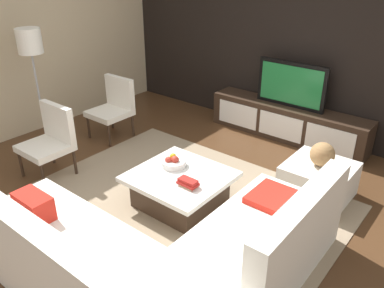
{
  "coord_description": "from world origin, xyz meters",
  "views": [
    {
      "loc": [
        2.26,
        -2.62,
        2.52
      ],
      "look_at": [
        -0.3,
        0.55,
        0.51
      ],
      "focal_mm": 36.86,
      "sensor_mm": 36.0,
      "label": 1
    }
  ],
  "objects_px": {
    "coffee_table": "(180,189)",
    "accent_chair_near": "(51,137)",
    "book_stack": "(188,183)",
    "floor_lamp": "(31,49)",
    "ottoman": "(318,181)",
    "sectional_couch": "(158,259)",
    "accent_chair_far": "(114,104)",
    "decorative_ball": "(322,154)",
    "television": "(291,85)",
    "media_console": "(287,122)",
    "fruit_bowl": "(173,162)"
  },
  "relations": [
    {
      "from": "accent_chair_near",
      "to": "ottoman",
      "type": "distance_m",
      "value": 3.17
    },
    {
      "from": "sectional_couch",
      "to": "book_stack",
      "type": "height_order",
      "value": "sectional_couch"
    },
    {
      "from": "media_console",
      "to": "sectional_couch",
      "type": "distance_m",
      "value": 3.34
    },
    {
      "from": "media_console",
      "to": "coffee_table",
      "type": "bearing_deg",
      "value": -92.49
    },
    {
      "from": "coffee_table",
      "to": "accent_chair_near",
      "type": "distance_m",
      "value": 1.75
    },
    {
      "from": "accent_chair_near",
      "to": "ottoman",
      "type": "relative_size",
      "value": 1.24
    },
    {
      "from": "floor_lamp",
      "to": "book_stack",
      "type": "xyz_separation_m",
      "value": [
        2.7,
        -0.08,
        -0.94
      ]
    },
    {
      "from": "coffee_table",
      "to": "book_stack",
      "type": "height_order",
      "value": "book_stack"
    },
    {
      "from": "media_console",
      "to": "sectional_couch",
      "type": "height_order",
      "value": "sectional_couch"
    },
    {
      "from": "accent_chair_far",
      "to": "decorative_ball",
      "type": "distance_m",
      "value": 3.04
    },
    {
      "from": "floor_lamp",
      "to": "book_stack",
      "type": "bearing_deg",
      "value": -1.6
    },
    {
      "from": "media_console",
      "to": "television",
      "type": "xyz_separation_m",
      "value": [
        0.0,
        0.0,
        0.57
      ]
    },
    {
      "from": "sectional_couch",
      "to": "coffee_table",
      "type": "xyz_separation_m",
      "value": [
        -0.62,
        1.0,
        -0.09
      ]
    },
    {
      "from": "fruit_bowl",
      "to": "book_stack",
      "type": "distance_m",
      "value": 0.45
    },
    {
      "from": "television",
      "to": "decorative_ball",
      "type": "relative_size",
      "value": 3.79
    },
    {
      "from": "fruit_bowl",
      "to": "sectional_couch",
      "type": "bearing_deg",
      "value": -53.92
    },
    {
      "from": "media_console",
      "to": "book_stack",
      "type": "distance_m",
      "value": 2.43
    },
    {
      "from": "fruit_bowl",
      "to": "decorative_ball",
      "type": "distance_m",
      "value": 1.62
    },
    {
      "from": "television",
      "to": "floor_lamp",
      "type": "xyz_separation_m",
      "value": [
        -2.59,
        -2.35,
        0.55
      ]
    },
    {
      "from": "television",
      "to": "fruit_bowl",
      "type": "xyz_separation_m",
      "value": [
        -0.28,
        -2.2,
        -0.39
      ]
    },
    {
      "from": "sectional_couch",
      "to": "book_stack",
      "type": "distance_m",
      "value": 0.98
    },
    {
      "from": "television",
      "to": "accent_chair_near",
      "type": "height_order",
      "value": "television"
    },
    {
      "from": "media_console",
      "to": "ottoman",
      "type": "height_order",
      "value": "media_console"
    },
    {
      "from": "floor_lamp",
      "to": "decorative_ball",
      "type": "bearing_deg",
      "value": 17.7
    },
    {
      "from": "television",
      "to": "accent_chair_near",
      "type": "relative_size",
      "value": 1.17
    },
    {
      "from": "ottoman",
      "to": "television",
      "type": "bearing_deg",
      "value": 129.44
    },
    {
      "from": "ottoman",
      "to": "book_stack",
      "type": "distance_m",
      "value": 1.52
    },
    {
      "from": "floor_lamp",
      "to": "accent_chair_far",
      "type": "bearing_deg",
      "value": 56.56
    },
    {
      "from": "television",
      "to": "accent_chair_near",
      "type": "bearing_deg",
      "value": -122.86
    },
    {
      "from": "television",
      "to": "floor_lamp",
      "type": "distance_m",
      "value": 3.54
    },
    {
      "from": "accent_chair_near",
      "to": "book_stack",
      "type": "distance_m",
      "value": 1.91
    },
    {
      "from": "ottoman",
      "to": "decorative_ball",
      "type": "xyz_separation_m",
      "value": [
        0.0,
        0.0,
        0.33
      ]
    },
    {
      "from": "fruit_bowl",
      "to": "book_stack",
      "type": "xyz_separation_m",
      "value": [
        0.39,
        -0.22,
        -0.01
      ]
    },
    {
      "from": "coffee_table",
      "to": "book_stack",
      "type": "distance_m",
      "value": 0.33
    },
    {
      "from": "floor_lamp",
      "to": "decorative_ball",
      "type": "relative_size",
      "value": 6.07
    },
    {
      "from": "accent_chair_far",
      "to": "sectional_couch",
      "type": "bearing_deg",
      "value": -27.74
    },
    {
      "from": "fruit_bowl",
      "to": "accent_chair_far",
      "type": "distance_m",
      "value": 1.89
    },
    {
      "from": "coffee_table",
      "to": "book_stack",
      "type": "xyz_separation_m",
      "value": [
        0.21,
        -0.12,
        0.22
      ]
    },
    {
      "from": "accent_chair_far",
      "to": "decorative_ball",
      "type": "height_order",
      "value": "accent_chair_far"
    },
    {
      "from": "television",
      "to": "ottoman",
      "type": "xyz_separation_m",
      "value": [
        0.99,
        -1.2,
        -0.62
      ]
    },
    {
      "from": "sectional_couch",
      "to": "accent_chair_far",
      "type": "height_order",
      "value": "accent_chair_far"
    },
    {
      "from": "fruit_bowl",
      "to": "decorative_ball",
      "type": "xyz_separation_m",
      "value": [
        1.27,
        1.0,
        0.11
      ]
    },
    {
      "from": "accent_chair_far",
      "to": "book_stack",
      "type": "distance_m",
      "value": 2.34
    },
    {
      "from": "coffee_table",
      "to": "floor_lamp",
      "type": "height_order",
      "value": "floor_lamp"
    },
    {
      "from": "television",
      "to": "fruit_bowl",
      "type": "relative_size",
      "value": 3.63
    },
    {
      "from": "media_console",
      "to": "ottoman",
      "type": "relative_size",
      "value": 3.37
    },
    {
      "from": "accent_chair_far",
      "to": "decorative_ball",
      "type": "xyz_separation_m",
      "value": [
        3.03,
        0.31,
        0.05
      ]
    },
    {
      "from": "media_console",
      "to": "book_stack",
      "type": "height_order",
      "value": "media_console"
    },
    {
      "from": "coffee_table",
      "to": "accent_chair_far",
      "type": "bearing_deg",
      "value": 157.98
    },
    {
      "from": "book_stack",
      "to": "floor_lamp",
      "type": "bearing_deg",
      "value": 178.4
    }
  ]
}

